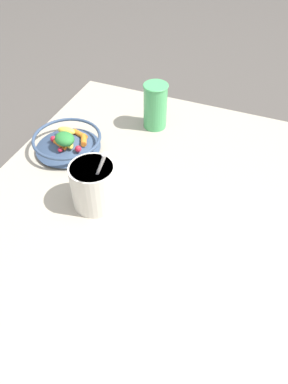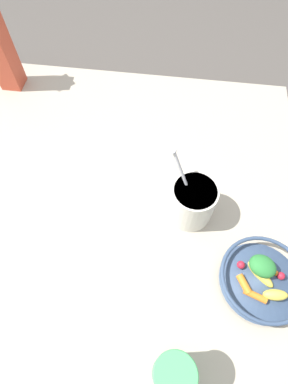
% 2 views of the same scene
% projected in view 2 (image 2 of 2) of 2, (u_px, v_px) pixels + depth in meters
% --- Properties ---
extents(ground_plane, '(6.00, 6.00, 0.00)m').
position_uv_depth(ground_plane, '(103.00, 211.00, 0.91)').
color(ground_plane, '#4C4742').
extents(countertop, '(1.18, 1.18, 0.04)m').
position_uv_depth(countertop, '(102.00, 208.00, 0.89)').
color(countertop, '#B2A893').
rests_on(countertop, ground_plane).
extents(fruit_bowl, '(0.22, 0.22, 0.08)m').
position_uv_depth(fruit_bowl, '(263.00, 279.00, 0.74)').
color(fruit_bowl, '#384C6B').
rests_on(fruit_bowl, countertop).
extents(yogurt_tub, '(0.14, 0.12, 0.23)m').
position_uv_depth(yogurt_tub, '(193.00, 201.00, 0.80)').
color(yogurt_tub, silver).
rests_on(yogurt_tub, countertop).
extents(drinking_cup, '(0.08, 0.08, 0.16)m').
position_uv_depth(drinking_cup, '(172.00, 374.00, 0.59)').
color(drinking_cup, '#4CB266').
rests_on(drinking_cup, countertop).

